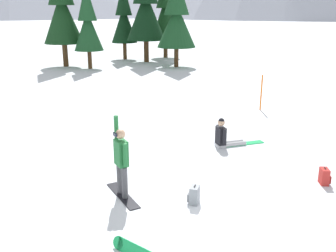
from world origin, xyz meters
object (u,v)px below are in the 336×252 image
Objects in this scene: backpack_grey at (194,195)px; pine_tree_short at (146,6)px; pine_tree_tall at (62,8)px; pine_tree_young at (124,17)px; snowboarder_midground at (225,136)px; backpack_red at (324,177)px; snowboarder_foreground at (121,160)px; trail_marker_pole at (261,93)px; pine_tree_slender at (88,23)px; pine_tree_twin at (165,10)px; pine_tree_broad at (177,17)px.

pine_tree_short is at bearing 76.95° from backpack_grey.
pine_tree_tall is 1.22× the size of pine_tree_young.
pine_tree_tall is (-3.63, 20.68, 4.11)m from snowboarder_midground.
pine_tree_young is at bearing 88.72° from backpack_red.
trail_marker_pole is at bearing 38.79° from snowboarder_foreground.
pine_tree_tall is (-4.82, 24.18, 4.25)m from backpack_red.
snowboarder_midground is 19.25m from pine_tree_slender.
pine_tree_twin is at bearing 1.07° from pine_tree_young.
backpack_red is 27.68m from pine_tree_twin.
pine_tree_slender is (-3.15, 22.41, 3.19)m from backpack_red.
pine_tree_slender is at bearing 168.79° from pine_tree_broad.
snowboarder_midground is 18.52m from pine_tree_broad.
trail_marker_pole is 20.04m from pine_tree_twin.
pine_tree_young is (-1.97, 19.58, 2.85)m from trail_marker_pole.
pine_tree_tall is at bearing 113.73° from trail_marker_pole.
pine_tree_young is 5.90m from pine_tree_slender.
pine_tree_young is at bearing -178.93° from pine_tree_twin.
pine_tree_short reaches higher than trail_marker_pole.
pine_tree_young is at bearing 50.40° from pine_tree_slender.
snowboarder_midground is 21.74m from pine_tree_short.
pine_tree_broad is 1.03× the size of pine_tree_young.
backpack_grey is 28.39m from pine_tree_twin.
pine_tree_broad is at bearing 71.22° from backpack_grey.
trail_marker_pole is 0.20× the size of pine_tree_tall.
backpack_red is 0.06× the size of pine_tree_short.
snowboarder_foreground is 1.25× the size of trail_marker_pole.
snowboarder_foreground is 0.26× the size of pine_tree_twin.
pine_tree_young is (0.60, 26.95, 3.45)m from backpack_red.
pine_tree_tall is 2.65m from pine_tree_slender.
pine_tree_slender reaches higher than backpack_grey.
snowboarder_midground is at bearing 30.83° from snowboarder_foreground.
pine_tree_twin is 6.03m from pine_tree_broad.
backpack_grey is 0.06× the size of pine_tree_tall.
trail_marker_pole is 0.19× the size of pine_tree_short.
snowboarder_foreground is at bearing -141.21° from trail_marker_pole.
pine_tree_short is (-0.62, 17.23, 3.76)m from trail_marker_pole.
pine_tree_young reaches higher than snowboarder_foreground.
pine_tree_young is at bearing 95.74° from trail_marker_pole.
pine_tree_twin is 8.96m from pine_tree_slender.
snowboarder_foreground reaches higher than snowboarder_midground.
pine_tree_tall is at bearing 133.23° from pine_tree_slender.
pine_tree_young reaches higher than snowboarder_midground.
snowboarder_midground is 5.41m from trail_marker_pole.
pine_tree_young is (4.32, 26.81, 3.45)m from backpack_grey.
pine_tree_twin reaches higher than backpack_red.
pine_tree_tall is 1.05× the size of pine_tree_twin.
pine_tree_twin is (8.21, 26.88, 4.02)m from backpack_grey.
pine_tree_twin is at bearing 73.02° from backpack_grey.
backpack_red is 0.29× the size of trail_marker_pole.
snowboarder_midground is 0.21× the size of pine_tree_short.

